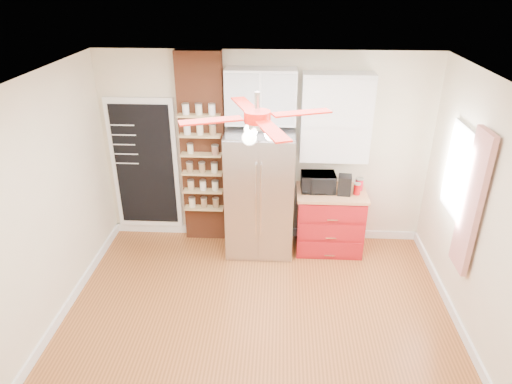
# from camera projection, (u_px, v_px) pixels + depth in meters

# --- Properties ---
(floor) EXTENTS (4.50, 4.50, 0.00)m
(floor) POSITION_uv_depth(u_px,v_px,m) (257.00, 327.00, 5.09)
(floor) COLOR #9C5727
(floor) RESTS_ON ground
(ceiling) EXTENTS (4.50, 4.50, 0.00)m
(ceiling) POSITION_uv_depth(u_px,v_px,m) (257.00, 86.00, 3.91)
(ceiling) COLOR white
(ceiling) RESTS_ON wall_back
(wall_back) EXTENTS (4.50, 0.02, 2.70)m
(wall_back) POSITION_uv_depth(u_px,v_px,m) (265.00, 150.00, 6.29)
(wall_back) COLOR beige
(wall_back) RESTS_ON floor
(wall_left) EXTENTS (0.02, 4.00, 2.70)m
(wall_left) POSITION_uv_depth(u_px,v_px,m) (36.00, 216.00, 4.61)
(wall_left) COLOR beige
(wall_left) RESTS_ON floor
(wall_right) EXTENTS (0.02, 4.00, 2.70)m
(wall_right) POSITION_uv_depth(u_px,v_px,m) (490.00, 229.00, 4.39)
(wall_right) COLOR beige
(wall_right) RESTS_ON floor
(chalkboard) EXTENTS (0.95, 0.05, 1.95)m
(chalkboard) POSITION_uv_depth(u_px,v_px,m) (145.00, 166.00, 6.46)
(chalkboard) COLOR white
(chalkboard) RESTS_ON wall_back
(brick_pillar) EXTENTS (0.60, 0.16, 2.70)m
(brick_pillar) POSITION_uv_depth(u_px,v_px,m) (203.00, 151.00, 6.27)
(brick_pillar) COLOR brown
(brick_pillar) RESTS_ON floor
(fridge) EXTENTS (0.90, 0.70, 1.75)m
(fridge) POSITION_uv_depth(u_px,v_px,m) (260.00, 193.00, 6.17)
(fridge) COLOR silver
(fridge) RESTS_ON floor
(upper_glass_cabinet) EXTENTS (0.90, 0.35, 0.70)m
(upper_glass_cabinet) POSITION_uv_depth(u_px,v_px,m) (261.00, 96.00, 5.79)
(upper_glass_cabinet) COLOR white
(upper_glass_cabinet) RESTS_ON wall_back
(red_cabinet) EXTENTS (0.94, 0.64, 0.90)m
(red_cabinet) POSITION_uv_depth(u_px,v_px,m) (329.00, 220.00, 6.36)
(red_cabinet) COLOR maroon
(red_cabinet) RESTS_ON floor
(upper_shelf_unit) EXTENTS (0.90, 0.30, 1.15)m
(upper_shelf_unit) POSITION_uv_depth(u_px,v_px,m) (336.00, 118.00, 5.88)
(upper_shelf_unit) COLOR white
(upper_shelf_unit) RESTS_ON wall_back
(window) EXTENTS (0.04, 0.75, 1.05)m
(window) POSITION_uv_depth(u_px,v_px,m) (460.00, 173.00, 5.11)
(window) COLOR white
(window) RESTS_ON wall_right
(curtain) EXTENTS (0.06, 0.40, 1.55)m
(curtain) POSITION_uv_depth(u_px,v_px,m) (472.00, 203.00, 4.66)
(curtain) COLOR #AE1E17
(curtain) RESTS_ON wall_right
(ceiling_fan) EXTENTS (1.40, 1.40, 0.44)m
(ceiling_fan) POSITION_uv_depth(u_px,v_px,m) (257.00, 117.00, 4.03)
(ceiling_fan) COLOR silver
(ceiling_fan) RESTS_ON ceiling
(toaster_oven) EXTENTS (0.47, 0.32, 0.25)m
(toaster_oven) POSITION_uv_depth(u_px,v_px,m) (318.00, 182.00, 6.13)
(toaster_oven) COLOR black
(toaster_oven) RESTS_ON red_cabinet
(coffee_maker) EXTENTS (0.19, 0.20, 0.26)m
(coffee_maker) POSITION_uv_depth(u_px,v_px,m) (345.00, 185.00, 6.04)
(coffee_maker) COLOR black
(coffee_maker) RESTS_ON red_cabinet
(canister_left) EXTENTS (0.12, 0.12, 0.15)m
(canister_left) POSITION_uv_depth(u_px,v_px,m) (357.00, 189.00, 6.05)
(canister_left) COLOR #A2090C
(canister_left) RESTS_ON red_cabinet
(canister_right) EXTENTS (0.13, 0.13, 0.16)m
(canister_right) POSITION_uv_depth(u_px,v_px,m) (359.00, 185.00, 6.17)
(canister_right) COLOR #AE091E
(canister_right) RESTS_ON red_cabinet
(pantry_jar_oats) EXTENTS (0.11, 0.11, 0.12)m
(pantry_jar_oats) POSITION_uv_depth(u_px,v_px,m) (190.00, 149.00, 6.11)
(pantry_jar_oats) COLOR beige
(pantry_jar_oats) RESTS_ON brick_pillar
(pantry_jar_beans) EXTENTS (0.12, 0.12, 0.12)m
(pantry_jar_beans) POSITION_uv_depth(u_px,v_px,m) (215.00, 150.00, 6.07)
(pantry_jar_beans) COLOR #9B674F
(pantry_jar_beans) RESTS_ON brick_pillar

